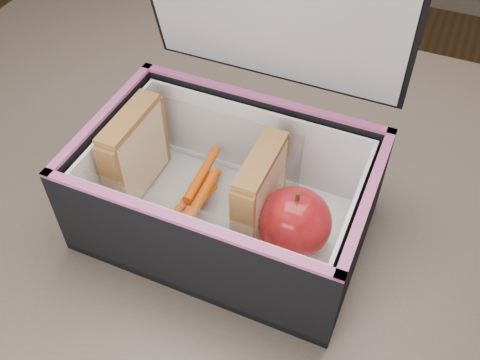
% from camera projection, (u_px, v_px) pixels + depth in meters
% --- Properties ---
extents(kitchen_table, '(1.20, 0.80, 0.75)m').
position_uv_depth(kitchen_table, '(287.00, 281.00, 0.63)').
color(kitchen_table, brown).
rests_on(kitchen_table, ground).
extents(lunch_bag, '(0.28, 0.23, 0.28)m').
position_uv_depth(lunch_bag, '(228.00, 184.00, 0.53)').
color(lunch_bag, black).
rests_on(lunch_bag, kitchen_table).
extents(plastic_tub, '(0.18, 0.13, 0.08)m').
position_uv_depth(plastic_tub, '(196.00, 180.00, 0.55)').
color(plastic_tub, white).
rests_on(plastic_tub, lunch_bag).
extents(sandwich_left, '(0.02, 0.09, 0.10)m').
position_uv_depth(sandwich_left, '(135.00, 151.00, 0.55)').
color(sandwich_left, beige).
rests_on(sandwich_left, plastic_tub).
extents(sandwich_right, '(0.02, 0.08, 0.09)m').
position_uv_depth(sandwich_right, '(260.00, 192.00, 0.52)').
color(sandwich_right, beige).
rests_on(sandwich_right, plastic_tub).
extents(carrot_sticks, '(0.04, 0.12, 0.03)m').
position_uv_depth(carrot_sticks, '(196.00, 196.00, 0.55)').
color(carrot_sticks, '#CE4916').
rests_on(carrot_sticks, plastic_tub).
extents(paper_napkin, '(0.09, 0.09, 0.01)m').
position_uv_depth(paper_napkin, '(293.00, 240.00, 0.54)').
color(paper_napkin, white).
rests_on(paper_napkin, lunch_bag).
extents(red_apple, '(0.09, 0.09, 0.08)m').
position_uv_depth(red_apple, '(295.00, 222.00, 0.50)').
color(red_apple, maroon).
rests_on(red_apple, paper_napkin).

